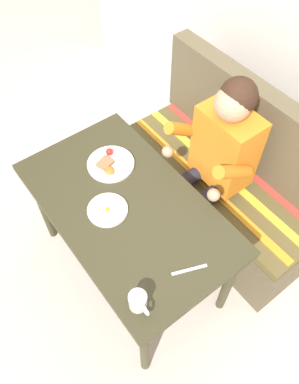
% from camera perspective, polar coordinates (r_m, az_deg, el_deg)
% --- Properties ---
extents(ground_plane, '(8.00, 8.00, 0.00)m').
position_cam_1_polar(ground_plane, '(2.57, -2.71, -11.18)').
color(ground_plane, beige).
extents(table, '(1.20, 0.70, 0.73)m').
position_cam_1_polar(table, '(2.01, -3.42, -3.31)').
color(table, '#35321E').
rests_on(table, ground).
extents(couch, '(1.44, 0.56, 1.00)m').
position_cam_1_polar(couch, '(2.58, 10.96, 1.53)').
color(couch, brown).
rests_on(couch, ground).
extents(person, '(0.45, 0.61, 1.21)m').
position_cam_1_polar(person, '(2.16, 9.89, 5.47)').
color(person, orange).
rests_on(person, ground).
extents(plate_breakfast, '(0.26, 0.26, 0.05)m').
position_cam_1_polar(plate_breakfast, '(2.10, -5.93, 4.27)').
color(plate_breakfast, white).
rests_on(plate_breakfast, table).
extents(plate_eggs, '(0.21, 0.21, 0.04)m').
position_cam_1_polar(plate_eggs, '(1.92, -6.32, -2.66)').
color(plate_eggs, white).
rests_on(plate_eggs, table).
extents(coffee_mug, '(0.12, 0.08, 0.09)m').
position_cam_1_polar(coffee_mug, '(1.65, -1.71, -16.06)').
color(coffee_mug, white).
rests_on(coffee_mug, table).
extents(fork, '(0.08, 0.16, 0.00)m').
position_cam_1_polar(fork, '(1.77, 6.01, -11.53)').
color(fork, silver).
rests_on(fork, table).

